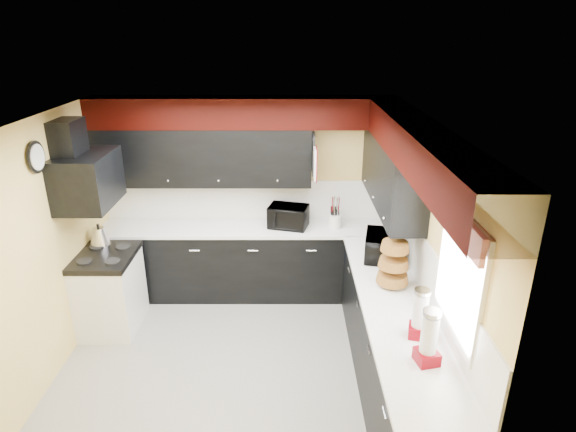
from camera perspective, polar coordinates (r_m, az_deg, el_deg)
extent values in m
plane|color=gray|center=(5.19, -6.05, -17.42)|extent=(3.60, 3.60, 0.00)
cube|color=#E0C666|center=(6.17, -4.86, 2.52)|extent=(3.60, 0.06, 2.50)
cube|color=#E0C666|center=(4.66, 15.97, -4.84)|extent=(0.06, 3.60, 2.50)
cube|color=#E0C666|center=(5.05, -27.47, -4.47)|extent=(0.06, 3.60, 2.50)
cube|color=white|center=(4.11, -7.43, 10.77)|extent=(3.60, 3.60, 0.06)
cube|color=black|center=(6.20, -4.85, -5.39)|extent=(3.60, 0.60, 0.90)
cube|color=black|center=(4.75, 12.30, -15.21)|extent=(0.60, 3.00, 0.90)
cube|color=white|center=(6.01, -4.99, -1.39)|extent=(3.62, 0.64, 0.04)
cube|color=white|center=(4.49, 12.78, -10.40)|extent=(0.64, 3.02, 0.04)
cube|color=white|center=(6.18, -4.85, 1.97)|extent=(3.60, 0.02, 0.50)
cube|color=white|center=(4.69, 15.77, -5.50)|extent=(0.02, 3.60, 0.50)
cube|color=black|center=(5.91, -10.04, 6.98)|extent=(2.60, 0.35, 0.70)
cube|color=black|center=(5.24, 12.20, 4.93)|extent=(0.35, 1.80, 0.70)
cube|color=black|center=(5.73, -5.35, 12.14)|extent=(3.60, 0.36, 0.35)
cube|color=black|center=(4.09, 15.71, 7.58)|extent=(0.36, 3.24, 0.35)
cube|color=white|center=(5.89, -20.30, -8.57)|extent=(0.60, 0.75, 0.86)
cube|color=black|center=(5.69, -20.90, -4.55)|extent=(0.62, 0.77, 0.06)
cube|color=black|center=(5.40, -22.65, 4.00)|extent=(0.50, 0.78, 0.55)
cube|color=black|center=(5.35, -24.59, 8.24)|extent=(0.24, 0.40, 0.40)
cube|color=red|center=(3.58, 19.71, -1.21)|extent=(0.04, 0.88, 0.20)
cube|color=white|center=(5.51, 3.22, 6.23)|extent=(0.03, 0.26, 0.35)
imported|color=black|center=(5.91, 0.02, -0.06)|extent=(0.55, 0.49, 0.27)
imported|color=black|center=(5.23, 10.97, -3.50)|extent=(0.42, 0.54, 0.27)
cylinder|color=white|center=(5.94, 5.58, -0.61)|extent=(0.19, 0.19, 0.17)
cube|color=black|center=(5.99, 5.54, -0.12)|extent=(0.11, 0.15, 0.22)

